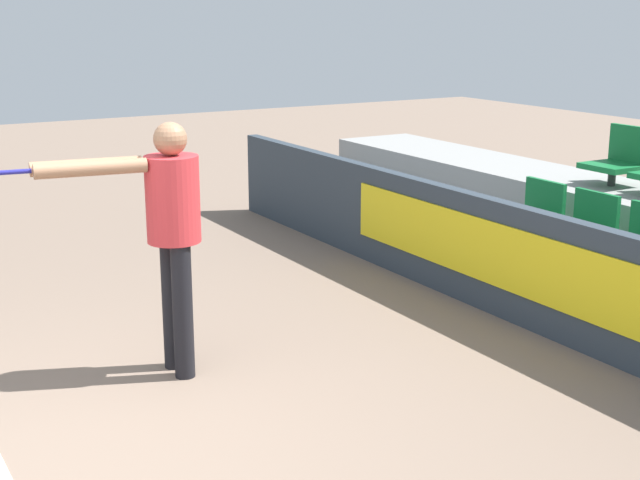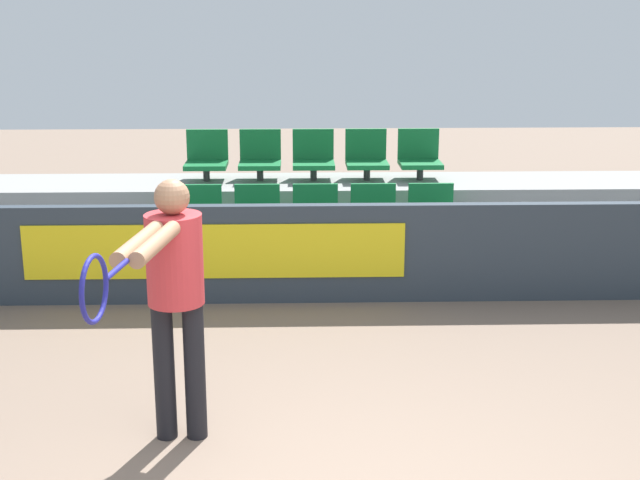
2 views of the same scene
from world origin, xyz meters
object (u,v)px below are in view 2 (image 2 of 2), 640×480
at_px(stadium_chair_3, 374,215).
at_px(stadium_chair_0, 198,216).
at_px(stadium_chair_2, 316,216).
at_px(stadium_chair_5, 207,158).
at_px(stadium_chair_6, 260,158).
at_px(stadium_chair_1, 257,216).
at_px(stadium_chair_4, 432,215).
at_px(stadium_chair_8, 367,157).
at_px(stadium_chair_7, 313,158).
at_px(stadium_chair_9, 419,157).
at_px(tennis_player, 172,284).

bearing_deg(stadium_chair_3, stadium_chair_0, 180.00).
bearing_deg(stadium_chair_2, stadium_chair_5, 138.90).
relative_size(stadium_chair_0, stadium_chair_6, 1.00).
distance_m(stadium_chair_1, stadium_chair_2, 0.57).
distance_m(stadium_chair_4, stadium_chair_8, 1.21).
xyz_separation_m(stadium_chair_7, stadium_chair_9, (1.13, 0.00, 0.00)).
xyz_separation_m(stadium_chair_5, stadium_chair_7, (1.13, 0.00, 0.00)).
height_order(stadium_chair_2, stadium_chair_8, stadium_chair_8).
bearing_deg(stadium_chair_0, stadium_chair_5, 90.00).
xyz_separation_m(stadium_chair_0, stadium_chair_3, (1.70, 0.00, 0.00)).
bearing_deg(stadium_chair_1, stadium_chair_6, 90.00).
bearing_deg(stadium_chair_7, stadium_chair_8, 0.00).
relative_size(stadium_chair_1, tennis_player, 0.32).
xyz_separation_m(stadium_chair_1, stadium_chair_5, (-0.57, 0.99, 0.40)).
bearing_deg(stadium_chair_9, stadium_chair_0, -156.43).
xyz_separation_m(stadium_chair_7, stadium_chair_8, (0.57, 0.00, 0.00)).
relative_size(stadium_chair_4, stadium_chair_9, 1.00).
distance_m(stadium_chair_4, stadium_chair_7, 1.56).
height_order(stadium_chair_6, tennis_player, tennis_player).
relative_size(stadium_chair_0, stadium_chair_2, 1.00).
relative_size(stadium_chair_2, stadium_chair_5, 1.00).
relative_size(stadium_chair_6, stadium_chair_7, 1.00).
bearing_deg(stadium_chair_7, stadium_chair_5, 180.00).
height_order(stadium_chair_6, stadium_chair_9, same).
height_order(stadium_chair_4, tennis_player, tennis_player).
distance_m(stadium_chair_2, stadium_chair_6, 1.21).
xyz_separation_m(stadium_chair_2, stadium_chair_8, (0.57, 0.99, 0.40)).
bearing_deg(stadium_chair_8, stadium_chair_0, -149.82).
bearing_deg(stadium_chair_0, stadium_chair_8, 30.18).
bearing_deg(tennis_player, stadium_chair_4, 66.84).
height_order(stadium_chair_7, stadium_chair_8, same).
xyz_separation_m(stadium_chair_1, stadium_chair_3, (1.13, 0.00, 0.00)).
relative_size(stadium_chair_0, stadium_chair_5, 1.00).
bearing_deg(stadium_chair_3, stadium_chair_9, 60.18).
xyz_separation_m(stadium_chair_0, stadium_chair_5, (0.00, 0.99, 0.40)).
bearing_deg(stadium_chair_5, stadium_chair_7, 0.00).
bearing_deg(stadium_chair_7, stadium_chair_0, -138.90).
bearing_deg(stadium_chair_4, stadium_chair_7, 138.90).
bearing_deg(stadium_chair_6, stadium_chair_9, 0.00).
distance_m(stadium_chair_4, stadium_chair_9, 1.07).
height_order(stadium_chair_4, stadium_chair_7, stadium_chair_7).
bearing_deg(stadium_chair_0, stadium_chair_4, 0.00).
xyz_separation_m(stadium_chair_5, tennis_player, (0.21, -4.34, 0.00)).
distance_m(stadium_chair_2, stadium_chair_9, 1.56).
height_order(stadium_chair_2, stadium_chair_9, stadium_chair_9).
bearing_deg(stadium_chair_6, stadium_chair_4, -30.18).
height_order(stadium_chair_5, stadium_chair_6, same).
bearing_deg(stadium_chair_0, stadium_chair_7, 41.10).
bearing_deg(stadium_chair_1, stadium_chair_3, 0.00).
height_order(stadium_chair_2, stadium_chair_4, same).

